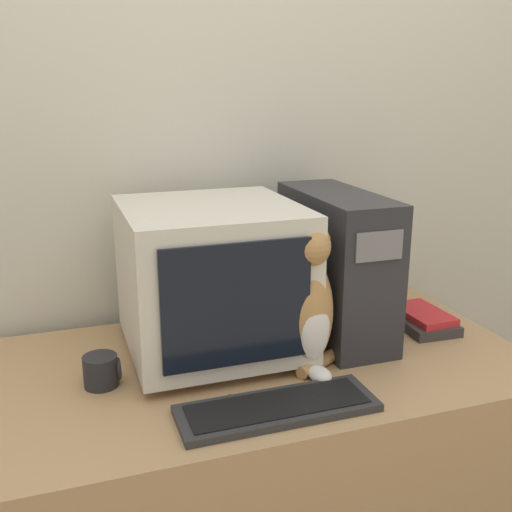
{
  "coord_description": "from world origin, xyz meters",
  "views": [
    {
      "loc": [
        -0.48,
        -0.98,
        1.46
      ],
      "look_at": [
        -0.0,
        0.39,
        1.03
      ],
      "focal_mm": 42.0,
      "sensor_mm": 36.0,
      "label": 1
    }
  ],
  "objects_px": {
    "crt_monitor": "(212,278)",
    "book_stack": "(423,320)",
    "computer_tower": "(336,264)",
    "keyboard": "(277,408)",
    "cat": "(306,307)",
    "mug": "(102,371)",
    "pen": "(208,406)"
  },
  "relations": [
    {
      "from": "keyboard",
      "to": "cat",
      "type": "bearing_deg",
      "value": 51.32
    },
    {
      "from": "crt_monitor",
      "to": "cat",
      "type": "xyz_separation_m",
      "value": [
        0.19,
        -0.18,
        -0.04
      ]
    },
    {
      "from": "computer_tower",
      "to": "mug",
      "type": "height_order",
      "value": "computer_tower"
    },
    {
      "from": "crt_monitor",
      "to": "keyboard",
      "type": "xyz_separation_m",
      "value": [
        0.05,
        -0.36,
        -0.2
      ]
    },
    {
      "from": "crt_monitor",
      "to": "pen",
      "type": "height_order",
      "value": "crt_monitor"
    },
    {
      "from": "book_stack",
      "to": "mug",
      "type": "xyz_separation_m",
      "value": [
        -0.94,
        -0.05,
        0.01
      ]
    },
    {
      "from": "computer_tower",
      "to": "mug",
      "type": "xyz_separation_m",
      "value": [
        -0.67,
        -0.11,
        -0.17
      ]
    },
    {
      "from": "mug",
      "to": "keyboard",
      "type": "bearing_deg",
      "value": -35.28
    },
    {
      "from": "computer_tower",
      "to": "mug",
      "type": "distance_m",
      "value": 0.7
    },
    {
      "from": "crt_monitor",
      "to": "mug",
      "type": "xyz_separation_m",
      "value": [
        -0.31,
        -0.1,
        -0.17
      ]
    },
    {
      "from": "keyboard",
      "to": "mug",
      "type": "distance_m",
      "value": 0.44
    },
    {
      "from": "keyboard",
      "to": "cat",
      "type": "relative_size",
      "value": 1.15
    },
    {
      "from": "computer_tower",
      "to": "keyboard",
      "type": "bearing_deg",
      "value": -130.89
    },
    {
      "from": "keyboard",
      "to": "mug",
      "type": "xyz_separation_m",
      "value": [
        -0.36,
        0.25,
        0.03
      ]
    },
    {
      "from": "crt_monitor",
      "to": "computer_tower",
      "type": "distance_m",
      "value": 0.37
    },
    {
      "from": "computer_tower",
      "to": "keyboard",
      "type": "xyz_separation_m",
      "value": [
        -0.32,
        -0.37,
        -0.2
      ]
    },
    {
      "from": "cat",
      "to": "book_stack",
      "type": "xyz_separation_m",
      "value": [
        0.44,
        0.13,
        -0.14
      ]
    },
    {
      "from": "book_stack",
      "to": "pen",
      "type": "relative_size",
      "value": 1.64
    },
    {
      "from": "cat",
      "to": "mug",
      "type": "xyz_separation_m",
      "value": [
        -0.5,
        0.08,
        -0.13
      ]
    },
    {
      "from": "book_stack",
      "to": "pen",
      "type": "bearing_deg",
      "value": -161.88
    },
    {
      "from": "keyboard",
      "to": "cat",
      "type": "xyz_separation_m",
      "value": [
        0.14,
        0.18,
        0.16
      ]
    },
    {
      "from": "keyboard",
      "to": "computer_tower",
      "type": "bearing_deg",
      "value": 49.11
    },
    {
      "from": "pen",
      "to": "mug",
      "type": "distance_m",
      "value": 0.29
    },
    {
      "from": "keyboard",
      "to": "pen",
      "type": "xyz_separation_m",
      "value": [
        -0.14,
        0.07,
        -0.01
      ]
    },
    {
      "from": "crt_monitor",
      "to": "keyboard",
      "type": "relative_size",
      "value": 1.04
    },
    {
      "from": "crt_monitor",
      "to": "book_stack",
      "type": "height_order",
      "value": "crt_monitor"
    },
    {
      "from": "pen",
      "to": "mug",
      "type": "bearing_deg",
      "value": 139.65
    },
    {
      "from": "computer_tower",
      "to": "book_stack",
      "type": "xyz_separation_m",
      "value": [
        0.27,
        -0.06,
        -0.18
      ]
    },
    {
      "from": "cat",
      "to": "mug",
      "type": "bearing_deg",
      "value": 164.06
    },
    {
      "from": "crt_monitor",
      "to": "computer_tower",
      "type": "relative_size",
      "value": 1.01
    },
    {
      "from": "computer_tower",
      "to": "pen",
      "type": "xyz_separation_m",
      "value": [
        -0.46,
        -0.3,
        -0.2
      ]
    },
    {
      "from": "computer_tower",
      "to": "pen",
      "type": "bearing_deg",
      "value": -147.16
    }
  ]
}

